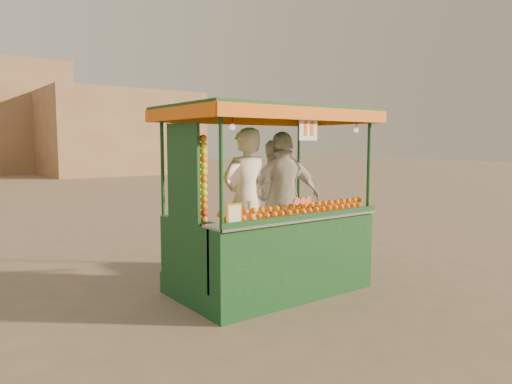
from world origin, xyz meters
TOP-DOWN VIEW (x-y plane):
  - ground at (0.00, 0.00)m, footprint 90.00×90.00m
  - building_right at (7.00, 24.00)m, footprint 9.00×6.00m
  - juice_cart at (-0.37, -0.35)m, footprint 2.56×1.66m
  - vendor_left at (-0.53, -0.07)m, footprint 0.68×0.46m
  - vendor_middle at (0.04, 0.09)m, footprint 0.98×0.88m
  - vendor_right at (0.02, -0.17)m, footprint 1.11×0.68m

SIDE VIEW (x-z plane):
  - ground at x=0.00m, z-range 0.00..0.00m
  - juice_cart at x=-0.37m, z-range -0.41..1.92m
  - vendor_middle at x=0.04m, z-range 0.27..1.93m
  - vendor_right at x=0.02m, z-range 0.27..2.04m
  - vendor_left at x=-0.53m, z-range 0.27..2.08m
  - building_right at x=7.00m, z-range 0.00..5.00m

